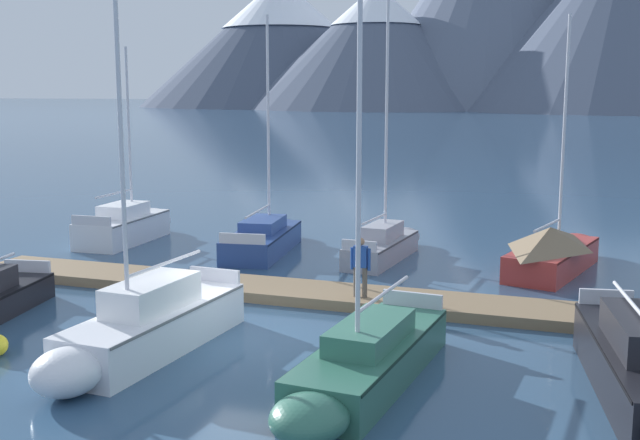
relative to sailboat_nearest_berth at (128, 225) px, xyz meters
name	(u,v)px	position (x,y,z in m)	size (l,w,h in m)	color
ground_plane	(248,338)	(9.47, -10.26, -0.65)	(700.00, 700.00, 0.00)	#2D4C6B
mountain_west_summit	(280,40)	(-73.83, 218.78, 20.48)	(90.95, 90.95, 40.73)	#424C60
mountain_central_massif	(376,46)	(-37.64, 200.80, 17.32)	(77.91, 77.91, 35.10)	#4C566B
mountain_east_summit	(624,15)	(29.16, 198.19, 24.01)	(86.90, 86.90, 48.33)	#4C566B
dock	(300,293)	(9.47, -6.26, -0.50)	(21.67, 2.81, 0.30)	#846B4C
sailboat_nearest_berth	(128,225)	(0.00, 0.00, 0.00)	(1.89, 5.38, 7.71)	silver
sailboat_mid_dock_port	(266,236)	(6.04, -0.18, -0.10)	(2.37, 6.51, 8.77)	navy
sailboat_mid_dock_starboard	(144,327)	(7.71, -12.19, 0.03)	(2.18, 6.84, 8.71)	white
sailboat_far_berth	(386,243)	(10.68, -0.08, -0.11)	(1.90, 5.98, 9.11)	#93939E
sailboat_outer_slip	(364,362)	(13.03, -12.60, -0.09)	(2.30, 7.09, 8.65)	#336B56
sailboat_end_of_dock	(555,249)	(16.56, -0.45, 0.11)	(3.33, 6.47, 8.48)	#B2332D
sailboat_last_slip	(640,374)	(18.35, -12.02, 0.04)	(2.31, 7.55, 7.96)	black
person_on_dock	(360,263)	(11.43, -6.73, 0.61)	(0.59, 0.24, 1.69)	brown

